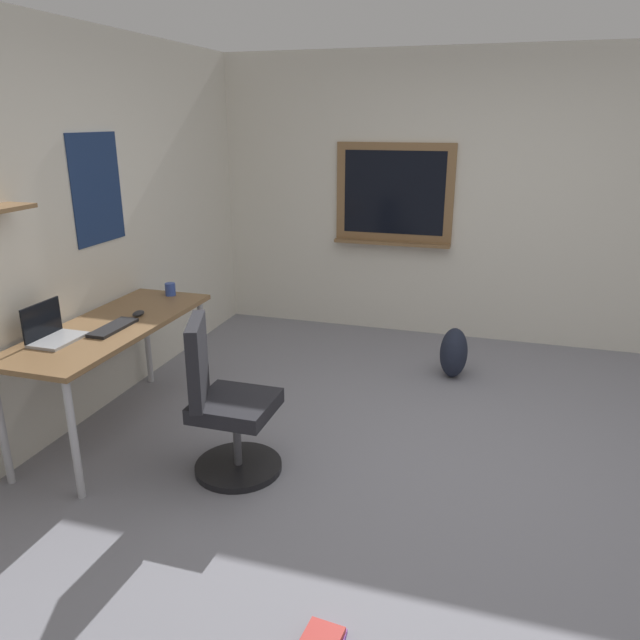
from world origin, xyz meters
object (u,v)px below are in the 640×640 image
object	(u,v)px
office_chair	(225,409)
coffee_mug	(170,289)
laptop	(52,332)
desk	(112,335)
backpack	(454,353)
keyboard	(113,328)
computer_mouse	(138,313)

from	to	relation	value
office_chair	coffee_mug	world-z (taller)	office_chair
laptop	desk	bearing A→B (deg)	-21.89
office_chair	coffee_mug	distance (m)	1.36
laptop	backpack	xyz separation A→B (m)	(1.92, -2.21, -0.60)
coffee_mug	backpack	xyz separation A→B (m)	(0.86, -2.04, -0.60)
keyboard	computer_mouse	distance (m)	0.28
backpack	office_chair	bearing A→B (deg)	147.48
laptop	backpack	distance (m)	2.99
office_chair	keyboard	xyz separation A→B (m)	(0.17, 0.83, 0.36)
laptop	coffee_mug	distance (m)	1.08
computer_mouse	backpack	world-z (taller)	computer_mouse
keyboard	computer_mouse	world-z (taller)	computer_mouse
desk	coffee_mug	world-z (taller)	coffee_mug
backpack	coffee_mug	bearing A→B (deg)	112.87
computer_mouse	backpack	xyz separation A→B (m)	(1.36, -1.99, -0.57)
computer_mouse	backpack	distance (m)	2.47
laptop	coffee_mug	xyz separation A→B (m)	(1.06, -0.17, -0.01)
office_chair	backpack	xyz separation A→B (m)	(1.81, -1.16, -0.20)
desk	coffee_mug	bearing A→B (deg)	-2.06
laptop	keyboard	xyz separation A→B (m)	(0.28, -0.22, -0.04)
keyboard	desk	bearing A→B (deg)	43.19
laptop	computer_mouse	size ratio (longest dim) A/B	2.98
laptop	keyboard	world-z (taller)	laptop
desk	office_chair	bearing A→B (deg)	-105.69
office_chair	keyboard	bearing A→B (deg)	78.15
backpack	computer_mouse	bearing A→B (deg)	124.42
desk	backpack	distance (m)	2.63
keyboard	backpack	distance (m)	2.64
computer_mouse	coffee_mug	xyz separation A→B (m)	(0.50, 0.05, 0.03)
coffee_mug	keyboard	bearing A→B (deg)	-176.34
computer_mouse	backpack	size ratio (longest dim) A/B	0.25
computer_mouse	coffee_mug	distance (m)	0.51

